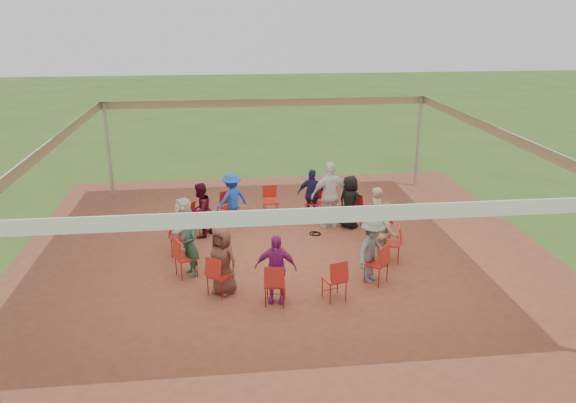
{
  "coord_description": "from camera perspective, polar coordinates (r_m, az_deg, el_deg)",
  "views": [
    {
      "loc": [
        -1.38,
        -12.6,
        5.69
      ],
      "look_at": [
        0.11,
        0.3,
        1.22
      ],
      "focal_mm": 35.0,
      "sensor_mm": 36.0,
      "label": 1
    }
  ],
  "objects": [
    {
      "name": "chair_6",
      "position": [
        13.85,
        -10.93,
        -3.6
      ],
      "size": [
        0.47,
        0.45,
        0.9
      ],
      "primitive_type": null,
      "rotation": [
        0.0,
        0.0,
        -1.64
      ],
      "color": "#AE1F16",
      "rests_on": "ground"
    },
    {
      "name": "tent",
      "position": [
        13.1,
        -0.31,
        4.32
      ],
      "size": [
        10.33,
        10.33,
        3.0
      ],
      "color": "#B2B2B7",
      "rests_on": "ground"
    },
    {
      "name": "ground",
      "position": [
        13.89,
        -0.29,
        -5.19
      ],
      "size": [
        80.0,
        80.0,
        0.0
      ],
      "primitive_type": "plane",
      "color": "#325219",
      "rests_on": "ground"
    },
    {
      "name": "chair_7",
      "position": [
        12.73,
        -10.33,
        -5.64
      ],
      "size": [
        0.57,
        0.56,
        0.9
      ],
      "primitive_type": null,
      "rotation": [
        0.0,
        0.0,
        -1.16
      ],
      "color": "#AE1F16",
      "rests_on": "ground"
    },
    {
      "name": "person_seated_5",
      "position": [
        13.73,
        -10.51,
        -2.5
      ],
      "size": [
        0.6,
        1.39,
        1.46
      ],
      "primitive_type": "imported",
      "rotation": [
        0.0,
        0.0,
        -1.64
      ],
      "color": "beige",
      "rests_on": "ground"
    },
    {
      "name": "person_seated_8",
      "position": [
        11.38,
        -1.26,
        -6.82
      ],
      "size": [
        0.92,
        0.59,
        1.46
      ],
      "primitive_type": "imported",
      "rotation": [
        0.0,
        0.0,
        -0.19
      ],
      "color": "#961F7B",
      "rests_on": "ground"
    },
    {
      "name": "person_seated_9",
      "position": [
        12.33,
        8.55,
        -4.92
      ],
      "size": [
        1.0,
        1.0,
        1.46
      ],
      "primitive_type": "imported",
      "rotation": [
        0.0,
        0.0,
        0.78
      ],
      "color": "slate",
      "rests_on": "ground"
    },
    {
      "name": "chair_5",
      "position": [
        14.91,
        -9.21,
        -1.85
      ],
      "size": [
        0.59,
        0.59,
        0.9
      ],
      "primitive_type": null,
      "rotation": [
        0.0,
        0.0,
        -2.12
      ],
      "color": "#AE1F16",
      "rests_on": "ground"
    },
    {
      "name": "person_seated_6",
      "position": [
        12.66,
        -9.9,
        -4.36
      ],
      "size": [
        0.54,
        0.63,
        1.46
      ],
      "primitive_type": "imported",
      "rotation": [
        0.0,
        0.0,
        -1.16
      ],
      "color": "#224D35",
      "rests_on": "ground"
    },
    {
      "name": "chair_4",
      "position": [
        15.69,
        -5.92,
        -0.62
      ],
      "size": [
        0.59,
        0.59,
        0.9
      ],
      "primitive_type": null,
      "rotation": [
        0.0,
        0.0,
        -2.61
      ],
      "color": "#AE1F16",
      "rests_on": "ground"
    },
    {
      "name": "chair_0",
      "position": [
        14.58,
        9.39,
        -2.34
      ],
      "size": [
        0.51,
        0.49,
        0.9
      ],
      "primitive_type": null,
      "rotation": [
        0.0,
        0.0,
        1.74
      ],
      "color": "#AE1F16",
      "rests_on": "ground"
    },
    {
      "name": "standing_person",
      "position": [
        15.14,
        4.33,
        0.63
      ],
      "size": [
        1.16,
        0.72,
        1.86
      ],
      "primitive_type": "imported",
      "rotation": [
        0.0,
        0.0,
        3.3
      ],
      "color": "silver",
      "rests_on": "ground"
    },
    {
      "name": "chair_10",
      "position": [
        11.62,
        4.72,
        -7.88
      ],
      "size": [
        0.53,
        0.54,
        0.9
      ],
      "primitive_type": null,
      "rotation": [
        0.0,
        0.0,
        0.29
      ],
      "color": "#AE1F16",
      "rests_on": "ground"
    },
    {
      "name": "chair_2",
      "position": [
        16.0,
        2.59,
        -0.15
      ],
      "size": [
        0.57,
        0.58,
        0.9
      ],
      "primitive_type": null,
      "rotation": [
        0.0,
        0.0,
        2.71
      ],
      "color": "#AE1F16",
      "rests_on": "ground"
    },
    {
      "name": "cable_coil",
      "position": [
        14.97,
        2.8,
        -3.28
      ],
      "size": [
        0.36,
        0.36,
        0.03
      ],
      "rotation": [
        0.0,
        0.0,
        0.21
      ],
      "color": "black",
      "rests_on": "ground"
    },
    {
      "name": "person_seated_10",
      "position": [
        13.37,
        10.0,
        -3.06
      ],
      "size": [
        0.61,
        0.8,
        1.46
      ],
      "primitive_type": "imported",
      "rotation": [
        0.0,
        0.0,
        1.26
      ],
      "color": "#987F5F",
      "rests_on": "ground"
    },
    {
      "name": "person_seated_3",
      "position": [
        15.5,
        -5.72,
        0.26
      ],
      "size": [
        1.05,
        0.88,
        1.46
      ],
      "primitive_type": "imported",
      "rotation": [
        0.0,
        0.0,
        -2.61
      ],
      "color": "#1845AE",
      "rests_on": "ground"
    },
    {
      "name": "chair_3",
      "position": [
        16.08,
        -1.77,
        -0.04
      ],
      "size": [
        0.44,
        0.46,
        0.9
      ],
      "primitive_type": null,
      "rotation": [
        0.0,
        0.0,
        -3.09
      ],
      "color": "#AE1F16",
      "rests_on": "ground"
    },
    {
      "name": "chair_11",
      "position": [
        12.4,
        8.96,
        -6.26
      ],
      "size": [
        0.61,
        0.61,
        0.9
      ],
      "primitive_type": null,
      "rotation": [
        0.0,
        0.0,
        0.78
      ],
      "color": "#AE1F16",
      "rests_on": "ground"
    },
    {
      "name": "chair_1",
      "position": [
        15.48,
        6.53,
        -0.93
      ],
      "size": [
        0.6,
        0.6,
        0.9
      ],
      "primitive_type": null,
      "rotation": [
        0.0,
        0.0,
        2.23
      ],
      "color": "#AE1F16",
      "rests_on": "ground"
    },
    {
      "name": "laptop",
      "position": [
        14.39,
        8.44,
        -1.57
      ],
      "size": [
        0.32,
        0.37,
        0.23
      ],
      "rotation": [
        0.0,
        0.0,
        1.74
      ],
      "color": "#B7B7BC",
      "rests_on": "ground"
    },
    {
      "name": "person_seated_2",
      "position": [
        15.8,
        2.48,
        0.7
      ],
      "size": [
        0.96,
        0.76,
        1.46
      ],
      "primitive_type": "imported",
      "rotation": [
        0.0,
        0.0,
        2.71
      ],
      "color": "#1C1946",
      "rests_on": "ground"
    },
    {
      "name": "chair_9",
      "position": [
        11.4,
        -1.31,
        -8.37
      ],
      "size": [
        0.49,
        0.51,
        0.9
      ],
      "primitive_type": null,
      "rotation": [
        0.0,
        0.0,
        -0.19
      ],
      "color": "#AE1F16",
      "rests_on": "ground"
    },
    {
      "name": "chair_12",
      "position": [
        13.48,
        10.44,
        -4.22
      ],
      "size": [
        0.55,
        0.53,
        0.9
      ],
      "primitive_type": null,
      "rotation": [
        0.0,
        0.0,
        1.26
      ],
      "color": "#AE1F16",
      "rests_on": "ground"
    },
    {
      "name": "dirt_patch",
      "position": [
        13.89,
        -0.29,
        -5.17
      ],
      "size": [
        13.0,
        13.0,
        0.0
      ],
      "primitive_type": "plane",
      "color": "brown",
      "rests_on": "ground"
    },
    {
      "name": "person_seated_4",
      "position": [
        14.75,
        -8.88,
        -0.88
      ],
      "size": [
        0.72,
        0.82,
        1.46
      ],
      "primitive_type": "imported",
      "rotation": [
        0.0,
        0.0,
        -2.12
      ],
      "color": "#3E0919",
      "rests_on": "ground"
    },
    {
      "name": "chair_8",
      "position": [
        11.83,
        -6.96,
        -7.47
      ],
      "size": [
        0.6,
        0.61,
        0.9
      ],
      "primitive_type": null,
      "rotation": [
        0.0,
        0.0,
        -0.67
      ],
      "color": "#AE1F16",
      "rests_on": "ground"
    },
    {
      "name": "person_seated_0",
      "position": [
        14.43,
        9.02,
        -1.33
      ],
      "size": [
        0.44,
        0.59,
        1.46
      ],
      "primitive_type": "imported",
      "rotation": [
        0.0,
        0.0,
        1.74
      ],
      "color": "#987F5F",
      "rests_on": "ground"
    },
    {
      "name": "person_seated_7",
      "position": [
        11.79,
        -6.65,
        -6.01
      ],
      "size": [
        0.81,
        0.76,
        1.46
      ],
      "primitive_type": "imported",
      "rotation": [
        0.0,
        0.0,
        -0.67
      ],
      "color": "#552E26",
      "rests_on": "ground"
    },
    {
      "name": "person_seated_1",
      "position": [
        15.29,
        6.28,
        -0.03
      ],
      "size": [
        0.75,
        0.81,
        1.46
      ],
      "primitive_type": "imported",
      "rotation": [
        0.0,
        0.0,
        2.23
      ],
      "color": "black",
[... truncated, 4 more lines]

